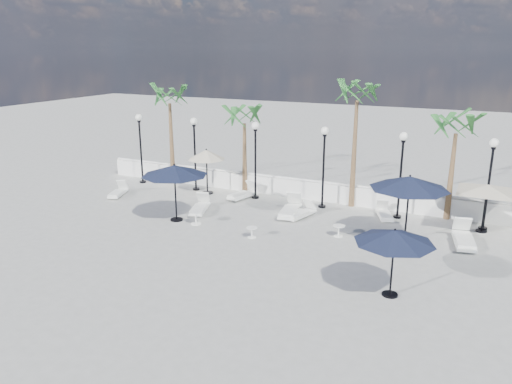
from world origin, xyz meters
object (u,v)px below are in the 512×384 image
at_px(lounger_6, 464,238).
at_px(parasol_cream_small, 206,155).
at_px(lounger_2, 290,209).
at_px(lounger_4, 384,213).
at_px(lounger_1, 243,194).
at_px(parasol_navy_mid, 410,183).
at_px(parasol_navy_right, 395,237).
at_px(lounger_0, 118,192).
at_px(parasol_cream_sq_a, 487,185).
at_px(lounger_3, 200,207).
at_px(lounger_5, 301,213).
at_px(parasol_navy_left, 174,171).

relative_size(lounger_6, parasol_cream_small, 0.93).
distance_m(lounger_2, lounger_4, 4.18).
xyz_separation_m(lounger_1, lounger_2, (3.11, -1.43, 0.04)).
distance_m(parasol_navy_mid, parasol_navy_right, 4.72).
bearing_deg(lounger_0, lounger_4, -8.96).
height_order(parasol_navy_right, parasol_cream_sq_a, parasol_navy_right).
height_order(parasol_navy_mid, parasol_navy_right, parasol_navy_mid).
distance_m(lounger_2, parasol_cream_small, 5.65).
bearing_deg(parasol_cream_sq_a, lounger_6, -107.42).
bearing_deg(lounger_1, parasol_cream_small, -164.52).
relative_size(lounger_0, parasol_navy_mid, 0.57).
height_order(lounger_3, parasol_cream_small, parasol_cream_small).
height_order(lounger_0, lounger_6, lounger_6).
bearing_deg(lounger_5, lounger_1, 172.37).
bearing_deg(lounger_3, parasol_navy_right, -43.09).
distance_m(parasol_navy_mid, parasol_cream_sq_a, 3.68).
xyz_separation_m(lounger_4, parasol_navy_left, (-8.18, -4.21, 2.03)).
height_order(lounger_0, parasol_cream_sq_a, parasol_cream_sq_a).
bearing_deg(parasol_navy_left, parasol_cream_sq_a, 19.05).
xyz_separation_m(lounger_6, parasol_navy_left, (-11.57, -2.34, 1.97)).
distance_m(lounger_5, parasol_cream_small, 6.18).
bearing_deg(parasol_cream_small, parasol_navy_mid, -13.53).
height_order(lounger_1, parasol_navy_mid, parasol_navy_mid).
bearing_deg(lounger_4, lounger_2, 178.68).
height_order(lounger_1, lounger_6, lounger_6).
bearing_deg(parasol_navy_left, parasol_cream_small, 102.41).
height_order(parasol_navy_mid, parasol_cream_sq_a, parasol_navy_mid).
relative_size(lounger_4, lounger_5, 0.93).
bearing_deg(parasol_navy_mid, lounger_3, -178.28).
relative_size(lounger_6, parasol_navy_left, 0.77).
bearing_deg(lounger_6, lounger_1, 159.43).
bearing_deg(parasol_navy_mid, parasol_navy_right, -85.88).
distance_m(lounger_0, parasol_navy_mid, 14.46).
xyz_separation_m(lounger_6, parasol_navy_mid, (-2.09, -0.65, 2.11)).
distance_m(lounger_3, lounger_6, 11.28).
bearing_deg(lounger_2, lounger_0, 176.81).
distance_m(lounger_2, parasol_cream_sq_a, 8.21).
bearing_deg(parasol_cream_sq_a, lounger_5, -168.28).
relative_size(lounger_1, lounger_3, 0.99).
distance_m(lounger_0, parasol_navy_right, 15.50).
height_order(lounger_6, parasol_cream_sq_a, parasol_cream_sq_a).
height_order(lounger_5, parasol_navy_left, parasol_navy_left).
distance_m(lounger_3, parasol_navy_mid, 9.40).
height_order(parasol_cream_sq_a, parasol_cream_small, parasol_cream_small).
height_order(lounger_0, parasol_navy_right, parasol_navy_right).
xyz_separation_m(lounger_1, lounger_3, (-0.81, -2.80, 0.00)).
height_order(lounger_1, lounger_5, lounger_1).
distance_m(lounger_1, parasol_cream_small, 2.73).
bearing_deg(parasol_cream_sq_a, parasol_navy_mid, -136.93).
bearing_deg(lounger_2, parasol_cream_small, 155.67).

